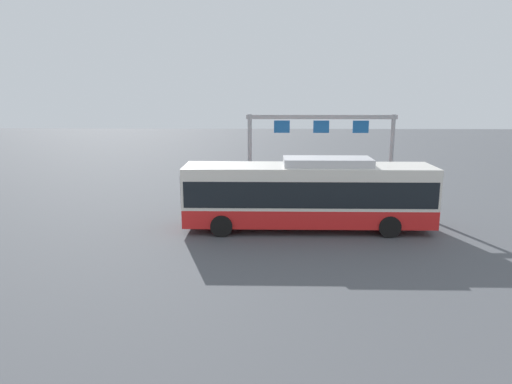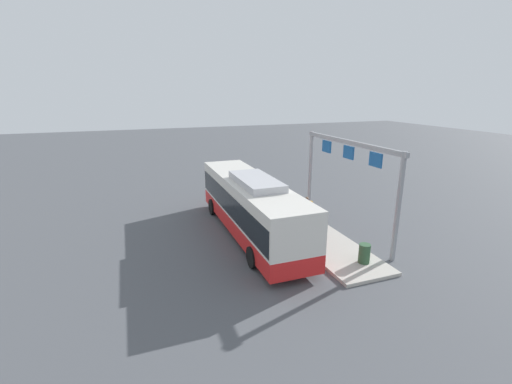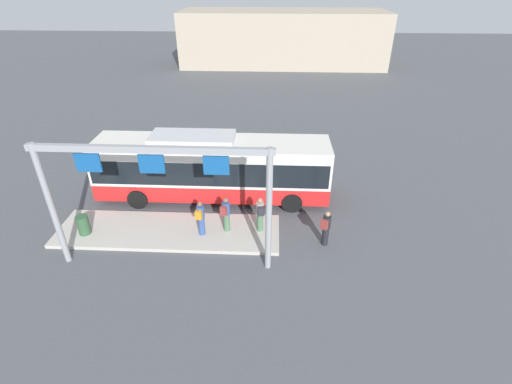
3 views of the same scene
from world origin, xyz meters
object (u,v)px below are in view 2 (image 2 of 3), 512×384
Objects in this scene: trash_bin at (364,254)px; person_waiting_mid at (293,205)px; person_boarding at (274,189)px; bus_main at (251,204)px; person_waiting_far at (307,210)px; person_waiting_near at (282,198)px.

person_waiting_mid is at bearing 4.68° from trash_bin.
person_boarding is at bearing -0.50° from trash_bin.
person_waiting_far is at bearing -90.64° from bus_main.
person_waiting_near is 1.00× the size of person_waiting_far.
person_boarding is at bearing -114.79° from person_waiting_near.
trash_bin is (-7.77, -0.57, -0.44)m from person_waiting_near.
bus_main is 12.95× the size of trash_bin.
person_boarding is 1.00× the size of person_waiting_far.
bus_main is 6.49m from trash_bin.
bus_main is at bearing 36.16° from person_waiting_mid.
person_boarding is 5.38m from person_waiting_far.
bus_main reaches higher than trash_bin.
person_waiting_near is at bearing 108.04° from person_boarding.
person_waiting_near is 2.59m from person_waiting_far.
person_boarding is at bearing -86.43° from person_waiting_far.
person_waiting_near is at bearing -74.65° from person_waiting_far.
person_waiting_near is at bearing 4.20° from trash_bin.
bus_main reaches higher than person_waiting_near.
person_waiting_mid is (1.04, -3.12, -0.76)m from bus_main.
bus_main is 3.38m from person_waiting_mid.
bus_main is 4.05m from person_waiting_near.
bus_main is 6.98× the size of person_waiting_far.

